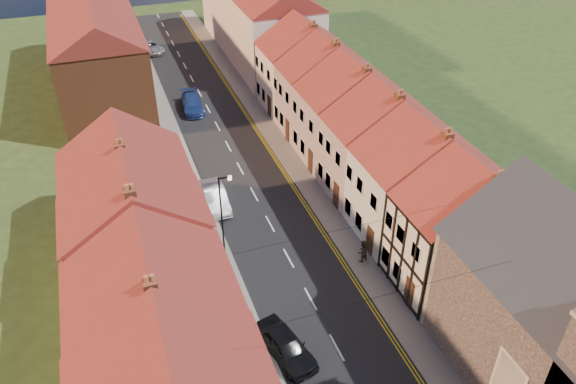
# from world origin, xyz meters

# --- Properties ---
(road) EXTENTS (7.00, 90.00, 0.02)m
(road) POSITION_xyz_m (0.00, 30.00, 0.01)
(road) COLOR black
(road) RESTS_ON ground
(pavement_left) EXTENTS (1.80, 90.00, 0.12)m
(pavement_left) POSITION_xyz_m (-4.40, 30.00, 0.06)
(pavement_left) COLOR gray
(pavement_left) RESTS_ON ground
(pavement_right) EXTENTS (1.80, 90.00, 0.12)m
(pavement_right) POSITION_xyz_m (4.40, 30.00, 0.06)
(pavement_right) COLOR gray
(pavement_right) RESTS_ON ground
(cottage_r_tudor) EXTENTS (8.30, 5.20, 9.00)m
(cottage_r_tudor) POSITION_xyz_m (9.27, 12.70, 4.47)
(cottage_r_tudor) COLOR white
(cottage_r_tudor) RESTS_ON ground
(cottage_r_white_near) EXTENTS (8.30, 6.00, 9.00)m
(cottage_r_white_near) POSITION_xyz_m (9.30, 18.10, 4.47)
(cottage_r_white_near) COLOR silver
(cottage_r_white_near) RESTS_ON ground
(cottage_r_cream_mid) EXTENTS (8.30, 5.20, 9.00)m
(cottage_r_cream_mid) POSITION_xyz_m (9.30, 23.50, 4.48)
(cottage_r_cream_mid) COLOR beige
(cottage_r_cream_mid) RESTS_ON ground
(cottage_r_pink) EXTENTS (8.30, 6.00, 9.00)m
(cottage_r_pink) POSITION_xyz_m (9.30, 28.90, 4.47)
(cottage_r_pink) COLOR beige
(cottage_r_pink) RESTS_ON ground
(cottage_r_white_far) EXTENTS (8.30, 5.20, 9.00)m
(cottage_r_white_far) POSITION_xyz_m (9.30, 34.30, 4.48)
(cottage_r_white_far) COLOR beige
(cottage_r_white_far) RESTS_ON ground
(cottage_r_cream_far) EXTENTS (8.30, 6.00, 9.00)m
(cottage_r_cream_far) POSITION_xyz_m (9.30, 39.70, 4.47)
(cottage_r_cream_far) COLOR white
(cottage_r_cream_far) RESTS_ON ground
(cottage_l_white) EXTENTS (8.30, 6.90, 8.80)m
(cottage_l_white) POSITION_xyz_m (-9.30, 11.95, 4.37)
(cottage_l_white) COLOR white
(cottage_l_white) RESTS_ON ground
(cottage_l_brick_mid) EXTENTS (8.30, 5.70, 9.10)m
(cottage_l_brick_mid) POSITION_xyz_m (-9.30, 18.05, 4.53)
(cottage_l_brick_mid) COLOR silver
(cottage_l_brick_mid) RESTS_ON ground
(cottage_l_pink) EXTENTS (8.30, 6.30, 8.80)m
(cottage_l_pink) POSITION_xyz_m (-9.30, 23.85, 4.37)
(cottage_l_pink) COLOR beige
(cottage_l_pink) RESTS_ON ground
(block_right_far) EXTENTS (8.30, 24.20, 10.50)m
(block_right_far) POSITION_xyz_m (9.30, 55.00, 5.29)
(block_right_far) COLOR white
(block_right_far) RESTS_ON ground
(block_left_far) EXTENTS (8.30, 24.20, 10.50)m
(block_left_far) POSITION_xyz_m (-9.30, 50.00, 5.29)
(block_left_far) COLOR brown
(block_left_far) RESTS_ON ground
(lamppost) EXTENTS (0.88, 0.15, 6.00)m
(lamppost) POSITION_xyz_m (-3.81, 20.00, 3.54)
(lamppost) COLOR black
(lamppost) RESTS_ON pavement_left
(car_near) EXTENTS (2.78, 4.69, 1.50)m
(car_near) POSITION_xyz_m (-2.83, 10.49, 0.75)
(car_near) COLOR black
(car_near) RESTS_ON ground
(car_mid) EXTENTS (1.60, 4.55, 1.50)m
(car_mid) POSITION_xyz_m (-3.20, 25.60, 0.75)
(car_mid) COLOR silver
(car_mid) RESTS_ON ground
(car_far) EXTENTS (2.36, 5.01, 1.41)m
(car_far) POSITION_xyz_m (-1.50, 42.20, 0.71)
(car_far) COLOR navy
(car_far) RESTS_ON ground
(car_distant) EXTENTS (3.55, 5.09, 1.29)m
(car_distant) POSITION_xyz_m (-3.12, 59.79, 0.65)
(car_distant) COLOR #9D9FA4
(car_distant) RESTS_ON ground
(pedestrian_right) EXTENTS (0.96, 0.85, 1.64)m
(pedestrian_right) POSITION_xyz_m (4.44, 16.03, 0.94)
(pedestrian_right) COLOR #2A2622
(pedestrian_right) RESTS_ON pavement_right
(pedestrian_left_b) EXTENTS (0.67, 0.46, 1.78)m
(pedestrian_left_b) POSITION_xyz_m (-5.10, 14.58, 1.01)
(pedestrian_left_b) COLOR black
(pedestrian_left_b) RESTS_ON pavement_left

